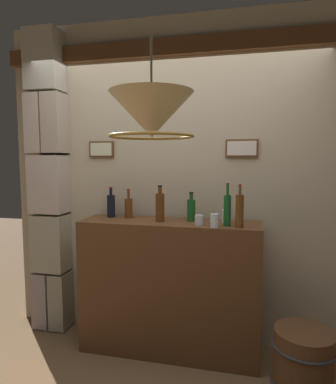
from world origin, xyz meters
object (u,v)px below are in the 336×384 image
glass_tumbler_rocks (225,216)px  pendant_lamp (152,116)px  liquor_bottle_mezcal (227,209)px  liquor_bottle_gin (111,205)px  liquor_bottle_amaro (160,207)px  glass_tumbler_shot (199,220)px  liquor_bottle_bourbon (129,207)px  liquor_bottle_whiskey (191,209)px  liquor_bottle_port (240,210)px  glass_tumbler_highball (215,221)px  wooden_barrel (303,365)px

glass_tumbler_rocks → pendant_lamp: 1.27m
liquor_bottle_mezcal → liquor_bottle_gin: liquor_bottle_mezcal is taller
liquor_bottle_mezcal → liquor_bottle_amaro: bearing=174.6°
glass_tumbler_rocks → glass_tumbler_shot: size_ratio=1.38×
liquor_bottle_bourbon → pendant_lamp: bearing=-64.1°
liquor_bottle_amaro → liquor_bottle_gin: bearing=167.6°
liquor_bottle_whiskey → glass_tumbler_shot: (0.08, -0.14, -0.06)m
liquor_bottle_amaro → liquor_bottle_port: bearing=-8.3°
pendant_lamp → glass_tumbler_rocks: bearing=72.0°
liquor_bottle_port → liquor_bottle_mezcal: bearing=155.7°
liquor_bottle_amaro → liquor_bottle_bourbon: bearing=160.6°
glass_tumbler_highball → glass_tumbler_shot: bearing=152.1°
pendant_lamp → glass_tumbler_shot: bearing=81.6°
liquor_bottle_port → glass_tumbler_rocks: 0.21m
liquor_bottle_whiskey → liquor_bottle_port: (0.39, -0.17, 0.03)m
liquor_bottle_gin → glass_tumbler_highball: (0.94, -0.24, -0.05)m
pendant_lamp → liquor_bottle_mezcal: bearing=68.7°
glass_tumbler_rocks → glass_tumbler_shot: bearing=-147.0°
liquor_bottle_port → liquor_bottle_amaro: bearing=171.7°
glass_tumbler_rocks → liquor_bottle_amaro: bearing=-173.0°
liquor_bottle_port → pendant_lamp: (-0.44, -0.86, 0.60)m
glass_tumbler_rocks → liquor_bottle_port: bearing=-54.8°
liquor_bottle_port → glass_tumbler_rocks: liquor_bottle_port is taller
glass_tumbler_rocks → glass_tumbler_highball: size_ratio=1.05×
pendant_lamp → wooden_barrel: (0.89, 0.62, -1.62)m
liquor_bottle_amaro → glass_tumbler_rocks: 0.54m
liquor_bottle_bourbon → pendant_lamp: (0.51, -1.06, 0.64)m
liquor_bottle_amaro → wooden_barrel: liquor_bottle_amaro is taller
liquor_bottle_gin → liquor_bottle_bourbon: size_ratio=1.06×
liquor_bottle_gin → glass_tumbler_highball: size_ratio=2.65×
liquor_bottle_whiskey → pendant_lamp: 1.21m
liquor_bottle_bourbon → glass_tumbler_shot: liquor_bottle_bourbon is taller
liquor_bottle_gin → glass_tumbler_highball: bearing=-14.2°
liquor_bottle_gin → glass_tumbler_rocks: bearing=-2.3°
liquor_bottle_amaro → wooden_barrel: (1.09, -0.33, -1.01)m
glass_tumbler_highball → glass_tumbler_shot: glass_tumbler_highball is taller
liquor_bottle_bourbon → glass_tumbler_rocks: size_ratio=2.39×
liquor_bottle_amaro → glass_tumbler_shot: size_ratio=3.88×
pendant_lamp → liquor_bottle_gin: bearing=122.7°
liquor_bottle_mezcal → pendant_lamp: pendant_lamp is taller
glass_tumbler_shot → liquor_bottle_mezcal: bearing=3.0°
liquor_bottle_gin → glass_tumbler_rocks: 1.01m
liquor_bottle_gin → wooden_barrel: size_ratio=0.56×
glass_tumbler_rocks → wooden_barrel: 1.16m
liquor_bottle_port → pendant_lamp: 1.14m
liquor_bottle_bourbon → wooden_barrel: bearing=-17.5°
liquor_bottle_amaro → liquor_bottle_gin: size_ratio=1.11×
liquor_bottle_port → glass_tumbler_shot: 0.33m
glass_tumbler_highball → liquor_bottle_port: bearing=11.6°
liquor_bottle_mezcal → liquor_bottle_bourbon: liquor_bottle_mezcal is taller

